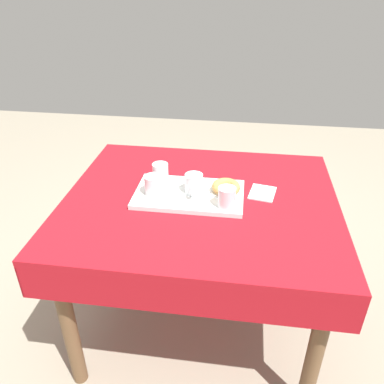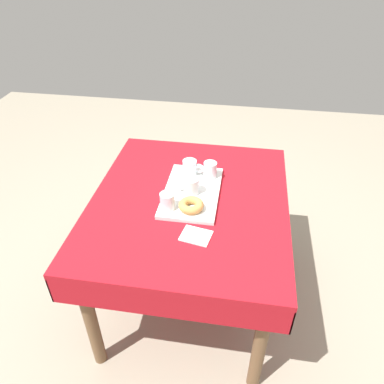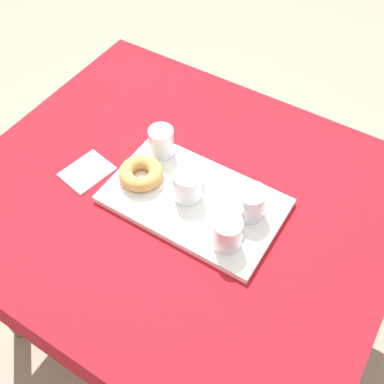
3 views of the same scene
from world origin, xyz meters
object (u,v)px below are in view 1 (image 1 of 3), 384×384
Objects in this scene: water_glass_near at (160,174)px; donut_plate_left at (226,192)px; tea_mug_left at (194,184)px; sugar_donut_left at (226,187)px; water_glass_far at (227,199)px; paper_napkin at (262,193)px; tea_mug_right at (154,186)px; serving_tray at (189,194)px; dining_table at (200,219)px.

water_glass_near reaches higher than donut_plate_left.
sugar_donut_left is at bearing 8.90° from tea_mug_left.
water_glass_far is 0.23m from paper_napkin.
tea_mug_left is 1.00× the size of tea_mug_right.
serving_tray is 3.52× the size of paper_napkin.
serving_tray is at bearing -172.35° from sugar_donut_left.
serving_tray is at bearing 12.74° from tea_mug_right.
sugar_donut_left is at bearing 94.72° from water_glass_far.
water_glass_far is at bearing -37.07° from dining_table.
tea_mug_left is 0.14m from sugar_donut_left.
paper_napkin is at bearing 47.17° from water_glass_far.
water_glass_near is 0.30m from sugar_donut_left.
paper_napkin is at bearing 12.44° from tea_mug_right.
serving_tray is 5.32× the size of water_glass_far.
sugar_donut_left is (0.00, 0.00, 0.02)m from donut_plate_left.
tea_mug_right is (-0.15, -0.03, 0.05)m from serving_tray.
tea_mug_right is 0.91× the size of donut_plate_left.
water_glass_far is at bearing -85.28° from sugar_donut_left.
dining_table is at bearing 142.93° from water_glass_far.
tea_mug_right is 0.47m from paper_napkin.
sugar_donut_left is (0.16, 0.02, 0.04)m from serving_tray.
sugar_donut_left is 0.92× the size of paper_napkin.
donut_plate_left is (0.11, 0.03, 0.14)m from dining_table.
water_glass_near is 0.66× the size of paper_napkin.
water_glass_near is 0.46m from paper_napkin.
tea_mug_left is at bearing -171.10° from donut_plate_left.
dining_table is 8.83× the size of paper_napkin.
dining_table is 0.13m from serving_tray.
serving_tray is 3.98× the size of tea_mug_left.
tea_mug_left is at bearing -171.10° from sugar_donut_left.
tea_mug_right is at bearing 169.19° from water_glass_far.
water_glass_near is at bearing 178.92° from paper_napkin.
water_glass_near is at bearing 169.27° from donut_plate_left.
water_glass_near reaches higher than tea_mug_right.
donut_plate_left reaches higher than serving_tray.
tea_mug_left is at bearing -1.21° from serving_tray.
sugar_donut_left reaches higher than donut_plate_left.
paper_napkin is at bearing 16.73° from sugar_donut_left.
water_glass_far is 0.66× the size of paper_napkin.
water_glass_near is (-0.14, 0.08, 0.05)m from serving_tray.
sugar_donut_left is (0.14, 0.02, -0.01)m from tea_mug_left.
dining_table is at bearing -5.90° from serving_tray.
tea_mug_left reaches higher than sugar_donut_left.
serving_tray is 0.16m from sugar_donut_left.
tea_mug_right is at bearing -167.26° from serving_tray.
donut_plate_left is at bearing 7.65° from serving_tray.
donut_plate_left is 1.05× the size of sugar_donut_left.
tea_mug_left is 0.18m from water_glass_near.
tea_mug_right is 0.31m from donut_plate_left.
tea_mug_left is 0.96× the size of sugar_donut_left.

